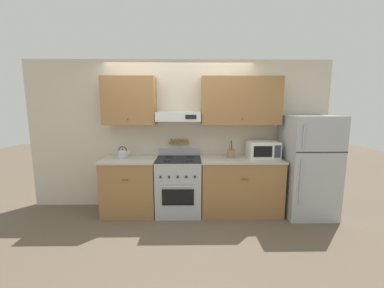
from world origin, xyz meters
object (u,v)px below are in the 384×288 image
Objects in this scene: stove_range at (179,185)px; refrigerator at (308,166)px; utensil_crock at (231,153)px; tea_kettle at (123,154)px; microwave at (263,149)px.

refrigerator is (2.11, -0.06, 0.35)m from stove_range.
utensil_crock is (0.87, 0.05, 0.53)m from stove_range.
stove_range is 1.07m from tea_kettle.
utensil_crock is (-0.53, -0.02, -0.06)m from microwave.
stove_range is at bearing 178.30° from refrigerator.
tea_kettle is 2.32m from microwave.
refrigerator reaches higher than stove_range.
stove_range is 3.57× the size of utensil_crock.
refrigerator is at bearing -10.50° from microwave.
tea_kettle is at bearing -180.00° from utensil_crock.
tea_kettle is at bearing 176.86° from stove_range.
utensil_crock reaches higher than microwave.
refrigerator is 8.06× the size of tea_kettle.
refrigerator is 3.04m from tea_kettle.
refrigerator is 5.58× the size of utensil_crock.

